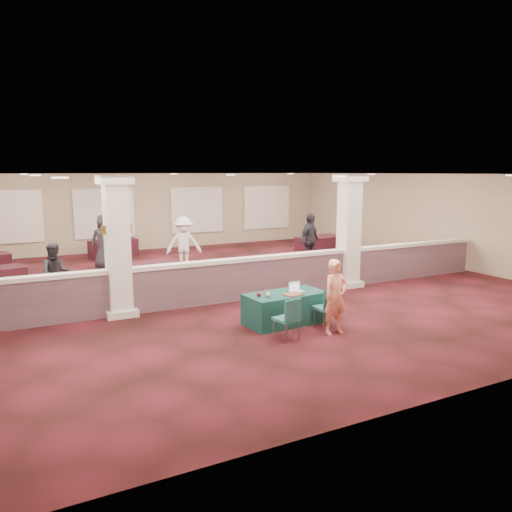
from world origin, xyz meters
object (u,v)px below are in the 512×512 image
near_table (285,308)px  conf_chair_main (329,305)px  attendee_b (184,244)px  far_table_front_right (300,266)px  conf_chair_side (289,316)px  attendee_d (105,242)px  far_table_back_center (113,249)px  far_table_back_right (320,246)px  attendee_a (56,274)px  woman (335,297)px  attendee_c (310,240)px  far_table_front_center (151,273)px

near_table → conf_chair_main: bearing=-55.1°
attendee_b → far_table_front_right: bearing=-27.1°
conf_chair_side → attendee_d: 9.23m
conf_chair_side → far_table_front_right: conf_chair_side is taller
near_table → far_table_front_right: (2.97, 4.06, -0.00)m
far_table_back_center → far_table_back_right: bearing=-24.4°
attendee_a → far_table_back_right: bearing=18.2°
conf_chair_side → woman: bearing=-13.1°
conf_chair_main → conf_chair_side: conf_chair_main is taller
woman → far_table_back_right: woman is taller
woman → attendee_c: bearing=57.0°
attendee_d → near_table: bearing=119.2°
near_table → attendee_b: size_ratio=0.98×
woman → far_table_front_center: (-2.10, 6.16, -0.44)m
far_table_front_center → attendee_b: attendee_b is taller
attendee_c → attendee_d: attendee_d is taller
far_table_front_right → attendee_c: (1.13, 1.20, 0.60)m
attendee_c → far_table_front_center: bearing=155.3°
near_table → far_table_back_right: bearing=46.7°
far_table_back_right → attendee_c: size_ratio=1.03×
conf_chair_side → far_table_front_center: conf_chair_side is taller
conf_chair_main → far_table_back_right: conf_chair_main is taller
conf_chair_side → attendee_d: size_ratio=0.45×
near_table → far_table_front_center: (-1.57, 5.08, -0.00)m
far_table_front_center → attendee_d: size_ratio=0.87×
far_table_back_right → attendee_a: attendee_a is taller
conf_chair_main → attendee_a: bearing=137.9°
far_table_back_center → attendee_c: attendee_c is taller
near_table → woman: woman is taller
conf_chair_side → woman: woman is taller
far_table_back_right → conf_chair_main: bearing=-123.5°
woman → attendee_d: attendee_d is taller
attendee_b → woman: bearing=-71.8°
woman → conf_chair_side: bearing=173.3°
far_table_front_center → attendee_d: (-0.73, 2.95, 0.61)m
far_table_front_right → far_table_back_center: far_table_back_center is taller
attendee_b → far_table_back_center: bearing=128.2°
attendee_a → attendee_d: attendee_d is taller
far_table_front_center → attendee_d: attendee_d is taller
far_table_back_center → attendee_c: size_ratio=0.92×
attendee_a → attendee_c: attendee_c is taller
near_table → woman: bearing=-67.3°
conf_chair_side → attendee_d: bearing=91.1°
far_table_front_right → far_table_back_right: 4.00m
woman → attendee_b: 7.76m
far_table_back_center → conf_chair_main: bearing=-78.8°
near_table → far_table_back_center: 10.38m
conf_chair_main → far_table_back_center: 11.23m
conf_chair_main → far_table_back_center: bearing=103.3°
conf_chair_main → attendee_b: attendee_b is taller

